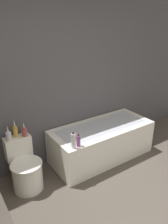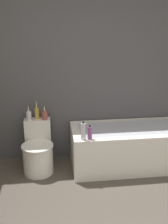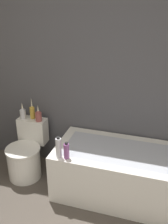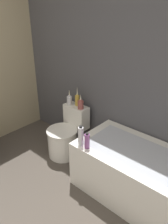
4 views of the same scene
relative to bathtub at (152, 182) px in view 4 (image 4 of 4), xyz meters
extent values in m
cube|color=#4C4C51|center=(-0.70, 0.42, 1.01)|extent=(6.40, 0.06, 2.60)
cube|color=white|center=(0.00, 0.00, 0.00)|extent=(1.69, 0.74, 0.57)
cube|color=#B7BCC6|center=(0.00, 0.00, 0.28)|extent=(1.49, 0.54, 0.01)
cylinder|color=white|center=(-1.31, -0.05, -0.10)|extent=(0.40, 0.40, 0.39)
cylinder|color=white|center=(-1.31, -0.05, 0.11)|extent=(0.42, 0.42, 0.02)
cube|color=white|center=(-1.31, 0.24, 0.22)|extent=(0.36, 0.17, 0.32)
cylinder|color=silver|center=(-1.42, 0.22, 0.44)|extent=(0.07, 0.07, 0.12)
sphere|color=silver|center=(-1.42, 0.22, 0.50)|extent=(0.05, 0.05, 0.05)
cone|color=beige|center=(-1.42, 0.22, 0.55)|extent=(0.03, 0.03, 0.10)
cylinder|color=gold|center=(-1.31, 0.26, 0.45)|extent=(0.06, 0.06, 0.15)
sphere|color=gold|center=(-1.31, 0.26, 0.53)|extent=(0.04, 0.04, 0.04)
cone|color=beige|center=(-1.31, 0.26, 0.59)|extent=(0.02, 0.02, 0.13)
cylinder|color=#994C47|center=(-1.20, 0.21, 0.44)|extent=(0.08, 0.08, 0.11)
sphere|color=#994C47|center=(-1.20, 0.21, 0.49)|extent=(0.05, 0.05, 0.05)
cone|color=beige|center=(-1.20, 0.21, 0.54)|extent=(0.03, 0.03, 0.10)
cylinder|color=silver|center=(-0.73, -0.30, 0.39)|extent=(0.06, 0.06, 0.22)
cylinder|color=black|center=(-0.73, -0.30, 0.51)|extent=(0.03, 0.03, 0.02)
cylinder|color=#8C4C8C|center=(-0.64, -0.30, 0.36)|extent=(0.06, 0.06, 0.16)
cylinder|color=black|center=(-0.64, -0.30, 0.46)|extent=(0.03, 0.03, 0.02)
camera|label=1|loc=(-2.01, -2.46, 1.87)|focal=35.00mm
camera|label=2|loc=(-1.09, -3.25, 1.65)|focal=42.00mm
camera|label=3|loc=(0.20, -2.39, 1.83)|focal=42.00mm
camera|label=4|loc=(0.61, -1.74, 1.66)|focal=35.00mm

